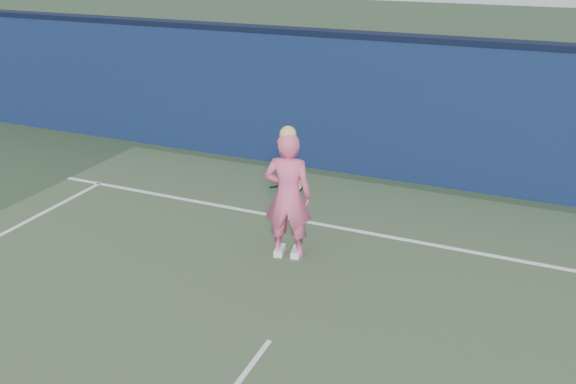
% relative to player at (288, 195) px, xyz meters
% --- Properties ---
extents(backstop_wall, '(24.00, 0.40, 2.50)m').
position_rel_player_xyz_m(backstop_wall, '(0.61, 3.58, 0.34)').
color(backstop_wall, '#0E1E3E').
rests_on(backstop_wall, ground).
extents(wall_cap, '(24.00, 0.42, 0.10)m').
position_rel_player_xyz_m(wall_cap, '(0.61, 3.58, 1.64)').
color(wall_cap, black).
rests_on(wall_cap, backstop_wall).
extents(player, '(0.73, 0.56, 1.88)m').
position_rel_player_xyz_m(player, '(0.00, 0.00, 0.00)').
color(player, '#E55985').
rests_on(player, ground).
extents(racket, '(0.52, 0.15, 0.28)m').
position_rel_player_xyz_m(racket, '(-0.10, 0.41, -0.01)').
color(racket, black).
rests_on(racket, ground).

